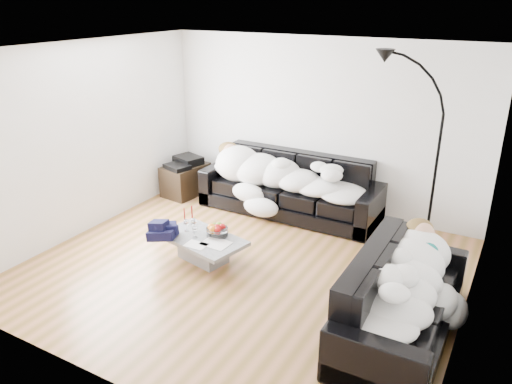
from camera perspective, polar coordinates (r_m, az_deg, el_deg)
The scene contains 24 objects.
ground at distance 6.22m, azimuth -1.37°, elevation -8.62°, with size 5.00×5.00×0.00m, color brown.
wall_back at distance 7.62m, azimuth 7.26°, elevation 7.52°, with size 5.00×0.02×2.60m, color silver.
wall_left at distance 7.23m, azimuth -18.87°, elevation 5.76°, with size 0.02×4.50×2.60m, color silver.
wall_right at distance 4.97m, azimuth 24.15°, elevation -2.02°, with size 0.02×4.50×2.60m, color silver.
ceiling at distance 5.40m, azimuth -1.62°, elevation 15.94°, with size 5.00×5.00×0.00m, color white.
sofa_back at distance 7.57m, azimuth 3.87°, elevation 0.78°, with size 2.73×0.95×0.89m, color black.
sofa_right at distance 5.12m, azimuth 16.47°, elevation -11.39°, with size 2.08×0.89×0.84m, color black.
sleeper_back at distance 7.46m, azimuth 3.74°, elevation 2.13°, with size 2.31×0.80×0.46m, color white, non-canonical shape.
sleeper_right at distance 5.01m, azimuth 16.73°, elevation -9.30°, with size 1.78×0.75×0.44m, color white, non-canonical shape.
teal_cushion at distance 5.54m, azimuth 17.79°, elevation -5.34°, with size 0.36×0.30×0.20m, color #0F6D64.
coffee_table at distance 6.36m, azimuth -6.08°, elevation -6.44°, with size 1.07×0.63×0.31m, color #939699.
fruit_bowl at distance 6.27m, azimuth -4.47°, elevation -4.30°, with size 0.28×0.28×0.17m, color white.
wine_glass_a at distance 6.41m, azimuth -7.08°, elevation -3.77°, with size 0.08×0.08×0.18m, color white.
wine_glass_b at distance 6.43m, azimuth -7.97°, elevation -3.79°, with size 0.07×0.07×0.17m, color white.
wine_glass_c at distance 6.26m, azimuth -7.02°, elevation -4.46°, with size 0.07×0.07×0.17m, color white.
candle_left at distance 6.62m, azimuth -8.17°, elevation -2.78°, with size 0.04×0.04×0.22m, color maroon.
candle_right at distance 6.60m, azimuth -7.32°, elevation -2.63°, with size 0.05×0.05×0.26m, color maroon.
newspaper_a at distance 6.12m, azimuth -4.62°, elevation -5.85°, with size 0.34×0.26×0.01m, color silver.
newspaper_b at distance 6.10m, azimuth -6.85°, elevation -6.00°, with size 0.27×0.19×0.01m, color silver.
navy_jacket at distance 6.31m, azimuth -10.73°, elevation -3.62°, with size 0.36×0.30×0.18m, color black, non-canonical shape.
shoes at distance 5.03m, azimuth 12.62°, elevation -16.84°, with size 0.41×0.30×0.09m, color #472311, non-canonical shape.
av_cabinet at distance 8.42m, azimuth -8.05°, elevation 1.40°, with size 0.51×0.74×0.51m, color black.
stereo at distance 8.32m, azimuth -8.16°, elevation 3.46°, with size 0.44×0.34×0.13m, color black.
floor_lamp at distance 6.57m, azimuth 19.84°, elevation 2.37°, with size 0.81×0.32×2.22m, color black, non-canonical shape.
Camera 1 is at (2.76, -4.62, 3.13)m, focal length 35.00 mm.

